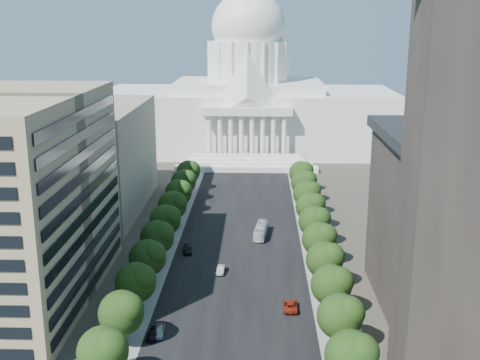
# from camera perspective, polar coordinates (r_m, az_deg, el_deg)

# --- Properties ---
(road_asphalt) EXTENTS (30.00, 260.00, 0.01)m
(road_asphalt) POSITION_cam_1_polar(r_m,az_deg,el_deg) (164.42, 0.15, -3.92)
(road_asphalt) COLOR black
(road_asphalt) RESTS_ON ground
(sidewalk_left) EXTENTS (8.00, 260.00, 0.02)m
(sidewalk_left) POSITION_cam_1_polar(r_m,az_deg,el_deg) (166.03, -6.43, -3.82)
(sidewalk_left) COLOR gray
(sidewalk_left) RESTS_ON ground
(sidewalk_right) EXTENTS (8.00, 260.00, 0.02)m
(sidewalk_right) POSITION_cam_1_polar(r_m,az_deg,el_deg) (164.99, 6.77, -3.96)
(sidewalk_right) COLOR gray
(sidewalk_right) RESTS_ON ground
(capitol) EXTENTS (120.00, 56.00, 73.00)m
(capitol) POSITION_cam_1_polar(r_m,az_deg,el_deg) (252.71, 0.79, 7.36)
(capitol) COLOR white
(capitol) RESTS_ON ground
(office_block_left_far) EXTENTS (38.00, 52.00, 30.00)m
(office_block_left_far) POSITION_cam_1_polar(r_m,az_deg,el_deg) (177.83, -15.41, 2.00)
(office_block_left_far) COLOR gray
(office_block_left_far) RESTS_ON ground
(tree_l_a) EXTENTS (7.79, 7.60, 9.97)m
(tree_l_a) POSITION_cam_1_polar(r_m,az_deg,el_deg) (92.94, -12.71, -15.50)
(tree_l_a) COLOR #33261C
(tree_l_a) RESTS_ON ground
(tree_l_b) EXTENTS (7.79, 7.60, 9.97)m
(tree_l_b) POSITION_cam_1_polar(r_m,az_deg,el_deg) (103.16, -11.05, -12.18)
(tree_l_b) COLOR #33261C
(tree_l_b) RESTS_ON ground
(tree_l_c) EXTENTS (7.79, 7.60, 9.97)m
(tree_l_c) POSITION_cam_1_polar(r_m,az_deg,el_deg) (113.72, -9.72, -9.46)
(tree_l_c) COLOR #33261C
(tree_l_c) RESTS_ON ground
(tree_l_d) EXTENTS (7.79, 7.60, 9.97)m
(tree_l_d) POSITION_cam_1_polar(r_m,az_deg,el_deg) (124.54, -8.64, -7.21)
(tree_l_d) COLOR #33261C
(tree_l_d) RESTS_ON ground
(tree_l_e) EXTENTS (7.79, 7.60, 9.97)m
(tree_l_e) POSITION_cam_1_polar(r_m,az_deg,el_deg) (135.56, -7.74, -5.32)
(tree_l_e) COLOR #33261C
(tree_l_e) RESTS_ON ground
(tree_l_f) EXTENTS (7.79, 7.60, 9.97)m
(tree_l_f) POSITION_cam_1_polar(r_m,az_deg,el_deg) (146.74, -6.98, -3.71)
(tree_l_f) COLOR #33261C
(tree_l_f) RESTS_ON ground
(tree_l_g) EXTENTS (7.79, 7.60, 9.97)m
(tree_l_g) POSITION_cam_1_polar(r_m,az_deg,el_deg) (158.04, -6.33, -2.33)
(tree_l_g) COLOR #33261C
(tree_l_g) RESTS_ON ground
(tree_l_h) EXTENTS (7.79, 7.60, 9.97)m
(tree_l_h) POSITION_cam_1_polar(r_m,az_deg,el_deg) (169.43, -5.77, -1.14)
(tree_l_h) COLOR #33261C
(tree_l_h) RESTS_ON ground
(tree_l_i) EXTENTS (7.79, 7.60, 9.97)m
(tree_l_i) POSITION_cam_1_polar(r_m,az_deg,el_deg) (180.90, -5.28, -0.09)
(tree_l_i) COLOR #33261C
(tree_l_i) RESTS_ON ground
(tree_l_j) EXTENTS (7.79, 7.60, 9.97)m
(tree_l_j) POSITION_cam_1_polar(r_m,az_deg,el_deg) (192.44, -4.85, 0.83)
(tree_l_j) COLOR #33261C
(tree_l_j) RESTS_ON ground
(tree_r_a) EXTENTS (7.79, 7.60, 9.97)m
(tree_r_a) POSITION_cam_1_polar(r_m,az_deg,el_deg) (91.31, 10.68, -15.97)
(tree_r_a) COLOR #33261C
(tree_r_a) RESTS_ON ground
(tree_r_b) EXTENTS (7.79, 7.60, 9.97)m
(tree_r_b) POSITION_cam_1_polar(r_m,az_deg,el_deg) (101.69, 9.66, -12.53)
(tree_r_b) COLOR #33261C
(tree_r_b) RESTS_ON ground
(tree_r_c) EXTENTS (7.79, 7.60, 9.97)m
(tree_r_c) POSITION_cam_1_polar(r_m,az_deg,el_deg) (112.39, 8.85, -9.73)
(tree_r_c) COLOR #33261C
(tree_r_c) RESTS_ON ground
(tree_r_d) EXTENTS (7.79, 7.60, 9.97)m
(tree_r_d) POSITION_cam_1_polar(r_m,az_deg,el_deg) (123.33, 8.19, -7.42)
(tree_r_d) COLOR #33261C
(tree_r_d) RESTS_ON ground
(tree_r_e) EXTENTS (7.79, 7.60, 9.97)m
(tree_r_e) POSITION_cam_1_polar(r_m,az_deg,el_deg) (134.45, 7.64, -5.49)
(tree_r_e) COLOR #33261C
(tree_r_e) RESTS_ON ground
(tree_r_f) EXTENTS (7.79, 7.60, 9.97)m
(tree_r_f) POSITION_cam_1_polar(r_m,az_deg,el_deg) (145.71, 7.18, -3.85)
(tree_r_f) COLOR #33261C
(tree_r_f) RESTS_ON ground
(tree_r_g) EXTENTS (7.79, 7.60, 9.97)m
(tree_r_g) POSITION_cam_1_polar(r_m,az_deg,el_deg) (157.08, 6.79, -2.45)
(tree_r_g) COLOR #33261C
(tree_r_g) RESTS_ON ground
(tree_r_h) EXTENTS (7.79, 7.60, 9.97)m
(tree_r_h) POSITION_cam_1_polar(r_m,az_deg,el_deg) (168.54, 6.45, -1.24)
(tree_r_h) COLOR #33261C
(tree_r_h) RESTS_ON ground
(tree_r_i) EXTENTS (7.79, 7.60, 9.97)m
(tree_r_i) POSITION_cam_1_polar(r_m,az_deg,el_deg) (180.07, 6.16, -0.19)
(tree_r_i) COLOR #33261C
(tree_r_i) RESTS_ON ground
(tree_r_j) EXTENTS (7.79, 7.60, 9.97)m
(tree_r_j) POSITION_cam_1_polar(r_m,az_deg,el_deg) (191.65, 5.90, 0.74)
(tree_r_j) COLOR #33261C
(tree_r_j) RESTS_ON ground
(streetlight_b) EXTENTS (2.61, 0.44, 9.00)m
(streetlight_b) POSITION_cam_1_polar(r_m,az_deg,el_deg) (112.13, 9.69, -10.18)
(streetlight_b) COLOR gray
(streetlight_b) RESTS_ON ground
(streetlight_c) EXTENTS (2.61, 0.44, 9.00)m
(streetlight_c) POSITION_cam_1_polar(r_m,az_deg,el_deg) (135.02, 8.29, -5.71)
(streetlight_c) COLOR gray
(streetlight_c) RESTS_ON ground
(streetlight_d) EXTENTS (2.61, 0.44, 9.00)m
(streetlight_d) POSITION_cam_1_polar(r_m,az_deg,el_deg) (158.55, 7.31, -2.55)
(streetlight_d) COLOR gray
(streetlight_d) RESTS_ON ground
(streetlight_e) EXTENTS (2.61, 0.44, 9.00)m
(streetlight_e) POSITION_cam_1_polar(r_m,az_deg,el_deg) (182.47, 6.59, -0.20)
(streetlight_e) COLOR gray
(streetlight_e) RESTS_ON ground
(streetlight_f) EXTENTS (2.61, 0.44, 9.00)m
(streetlight_f) POSITION_cam_1_polar(r_m,az_deg,el_deg) (206.65, 6.04, 1.59)
(streetlight_f) COLOR gray
(streetlight_f) RESTS_ON ground
(car_dark_a) EXTENTS (2.02, 4.53, 1.51)m
(car_dark_a) POSITION_cam_1_polar(r_m,az_deg,el_deg) (107.83, -8.29, -14.21)
(car_dark_a) COLOR black
(car_dark_a) RESTS_ON ground
(car_silver) EXTENTS (1.87, 4.64, 1.50)m
(car_silver) POSITION_cam_1_polar(r_m,az_deg,el_deg) (131.57, -1.82, -8.50)
(car_silver) COLOR #A5A9AD
(car_silver) RESTS_ON ground
(car_red) EXTENTS (2.80, 5.82, 1.60)m
(car_red) POSITION_cam_1_polar(r_m,az_deg,el_deg) (116.39, 4.81, -11.78)
(car_red) COLOR maroon
(car_red) RESTS_ON ground
(car_dark_b) EXTENTS (2.72, 5.38, 1.50)m
(car_dark_b) POSITION_cam_1_polar(r_m,az_deg,el_deg) (143.07, -5.01, -6.58)
(car_dark_b) COLOR black
(car_dark_b) RESTS_ON ground
(car_parked) EXTENTS (2.06, 4.57, 1.52)m
(car_parked) POSITION_cam_1_polar(r_m,az_deg,el_deg) (108.37, -7.67, -14.03)
(car_parked) COLOR #939499
(car_parked) RESTS_ON ground
(city_bus) EXTENTS (3.89, 11.45, 3.13)m
(city_bus) POSITION_cam_1_polar(r_m,az_deg,el_deg) (152.75, 2.00, -4.79)
(city_bus) COLOR silver
(city_bus) RESTS_ON ground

